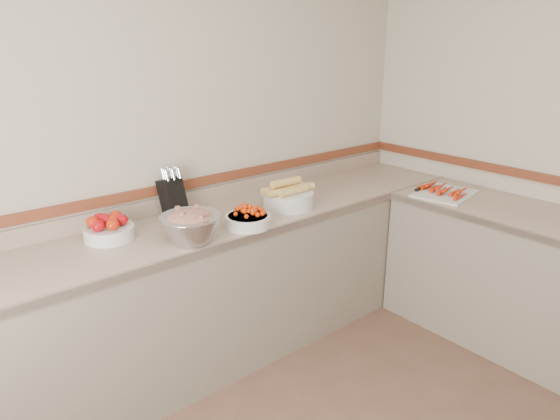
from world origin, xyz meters
TOP-DOWN VIEW (x-y plane):
  - back_wall at (0.00, 2.00)m, footprint 4.00×0.00m
  - counter_back at (0.00, 1.68)m, footprint 4.00×0.65m
  - knife_block at (-0.02, 1.90)m, footprint 0.16×0.18m
  - tomato_bowl at (-0.46, 1.80)m, footprint 0.26×0.26m
  - cherry_tomato_bowl at (0.21, 1.47)m, footprint 0.26×0.26m
  - corn_bowl at (0.61, 1.58)m, footprint 0.36×0.32m
  - rhubarb_bowl at (-0.15, 1.47)m, footprint 0.32×0.32m
  - cutting_board at (1.61, 1.11)m, footprint 0.48×0.41m

SIDE VIEW (x-z plane):
  - counter_back at x=0.00m, z-range -0.09..0.99m
  - cutting_board at x=1.61m, z-range 0.89..0.95m
  - cherry_tomato_bowl at x=0.21m, z-range 0.88..1.02m
  - tomato_bowl at x=-0.46m, z-range 0.89..1.02m
  - corn_bowl at x=0.61m, z-range 0.87..1.06m
  - rhubarb_bowl at x=-0.15m, z-range 0.90..1.08m
  - knife_block at x=-0.02m, z-range 0.87..1.18m
  - back_wall at x=0.00m, z-range -0.70..3.30m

